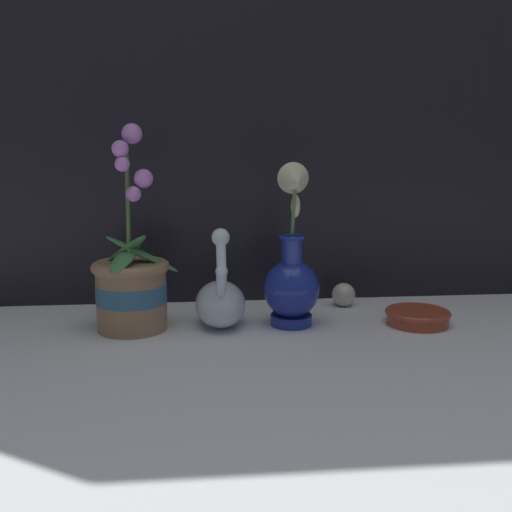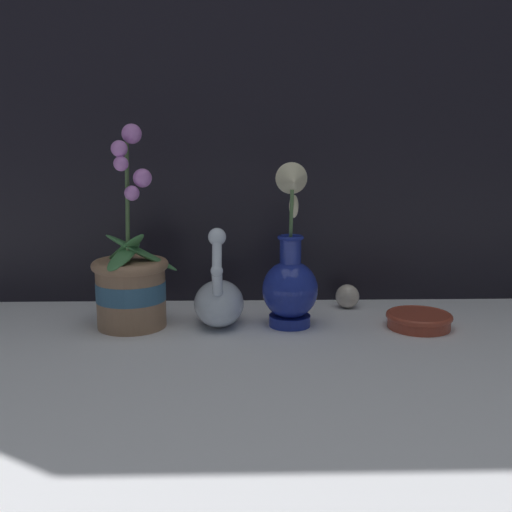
% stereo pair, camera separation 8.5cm
% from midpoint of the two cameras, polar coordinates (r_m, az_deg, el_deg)
% --- Properties ---
extents(ground_plane, '(2.80, 2.80, 0.00)m').
position_cam_midpoint_polar(ground_plane, '(1.10, 4.36, -8.15)').
color(ground_plane, white).
extents(window_backdrop, '(2.80, 0.03, 1.20)m').
position_cam_midpoint_polar(window_backdrop, '(1.37, 3.38, 20.92)').
color(window_backdrop, black).
rests_on(window_backdrop, ground_plane).
extents(orchid_potted_plant, '(0.17, 0.17, 0.39)m').
position_cam_midpoint_polar(orchid_potted_plant, '(1.18, -9.82, -2.46)').
color(orchid_potted_plant, '#9E7556').
rests_on(orchid_potted_plant, ground_plane).
extents(swan_figurine, '(0.10, 0.18, 0.20)m').
position_cam_midpoint_polar(swan_figurine, '(1.19, -1.50, -4.16)').
color(swan_figurine, silver).
rests_on(swan_figurine, ground_plane).
extents(blue_vase, '(0.11, 0.12, 0.32)m').
position_cam_midpoint_polar(blue_vase, '(1.17, 5.38, -1.99)').
color(blue_vase, navy).
rests_on(blue_vase, ground_plane).
extents(glass_sphere, '(0.05, 0.05, 0.05)m').
position_cam_midpoint_polar(glass_sphere, '(1.33, 10.52, -3.80)').
color(glass_sphere, beige).
rests_on(glass_sphere, ground_plane).
extents(amber_dish, '(0.13, 0.13, 0.03)m').
position_cam_midpoint_polar(amber_dish, '(1.23, 17.20, -5.79)').
color(amber_dish, '#A8422D').
rests_on(amber_dish, ground_plane).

